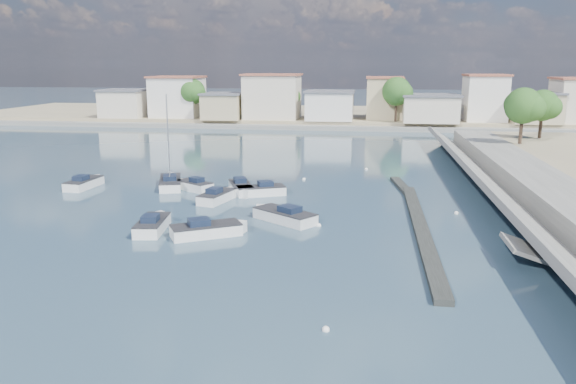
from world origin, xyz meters
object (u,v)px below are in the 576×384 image
object	(u,v)px
motorboat_g	(241,189)
sailboat	(170,182)
motorboat_e	(85,183)
motorboat_h	(210,230)
motorboat_d	(258,191)
motorboat_a	(153,225)
motorboat_f	(193,186)
motorboat_c	(282,216)
motorboat_b	(218,197)

from	to	relation	value
motorboat_g	sailboat	bearing A→B (deg)	167.01
motorboat_e	motorboat_g	distance (m)	15.30
motorboat_e	motorboat_h	world-z (taller)	same
motorboat_g	motorboat_d	bearing A→B (deg)	-24.92
motorboat_e	motorboat_d	bearing A→B (deg)	-3.41
motorboat_a	motorboat_g	size ratio (longest dim) A/B	0.99
motorboat_f	sailboat	distance (m)	2.84
motorboat_c	motorboat_f	world-z (taller)	same
motorboat_a	motorboat_b	bearing A→B (deg)	75.69
motorboat_e	motorboat_g	world-z (taller)	same
motorboat_d	motorboat_g	xyz separation A→B (m)	(-1.74, 0.81, 0.00)
motorboat_b	motorboat_d	world-z (taller)	same
sailboat	motorboat_h	bearing A→B (deg)	-61.38
motorboat_c	motorboat_d	size ratio (longest dim) A/B	1.08
motorboat_d	motorboat_e	xyz separation A→B (m)	(-17.05, 1.02, 0.00)
motorboat_d	sailboat	bearing A→B (deg)	164.59
motorboat_d	motorboat_h	distance (m)	12.45
motorboat_c	sailboat	distance (m)	16.33
motorboat_c	motorboat_a	bearing A→B (deg)	-157.17
motorboat_d	motorboat_f	size ratio (longest dim) A/B	1.18
motorboat_d	motorboat_h	bearing A→B (deg)	-94.45
motorboat_a	motorboat_d	world-z (taller)	same
motorboat_e	sailboat	bearing A→B (deg)	10.64
motorboat_a	motorboat_f	distance (m)	13.07
motorboat_a	motorboat_e	bearing A→B (deg)	132.76
motorboat_a	motorboat_f	size ratio (longest dim) A/B	1.22
motorboat_d	motorboat_f	distance (m)	6.65
motorboat_g	motorboat_b	bearing A→B (deg)	-110.35
motorboat_a	motorboat_h	distance (m)	4.42
motorboat_e	motorboat_g	bearing A→B (deg)	-0.77
motorboat_c	motorboat_h	size ratio (longest dim) A/B	1.03
motorboat_c	motorboat_e	bearing A→B (deg)	156.21
motorboat_e	motorboat_f	size ratio (longest dim) A/B	1.23
motorboat_e	motorboat_h	size ratio (longest dim) A/B	0.99
motorboat_a	motorboat_c	size ratio (longest dim) A/B	0.95
motorboat_e	motorboat_g	size ratio (longest dim) A/B	1.00
motorboat_a	sailboat	xyz separation A→B (m)	(-3.78, 14.17, 0.04)
motorboat_a	sailboat	distance (m)	14.67
sailboat	motorboat_c	bearing A→B (deg)	-40.04
motorboat_a	motorboat_e	xyz separation A→B (m)	(-11.73, 12.68, -0.00)
motorboat_a	sailboat	size ratio (longest dim) A/B	0.55
motorboat_b	motorboat_g	distance (m)	3.63
motorboat_c	motorboat_e	xyz separation A→B (m)	(-20.44, 9.01, -0.00)
motorboat_b	motorboat_h	xyz separation A→B (m)	(2.04, -9.82, 0.00)
motorboat_b	motorboat_g	size ratio (longest dim) A/B	0.94
motorboat_b	sailboat	xyz separation A→B (m)	(-6.10, 5.10, 0.04)
motorboat_b	motorboat_d	bearing A→B (deg)	40.80
motorboat_g	motorboat_h	distance (m)	13.24
motorboat_e	sailboat	distance (m)	8.08
motorboat_a	motorboat_h	xyz separation A→B (m)	(4.36, -0.75, -0.00)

